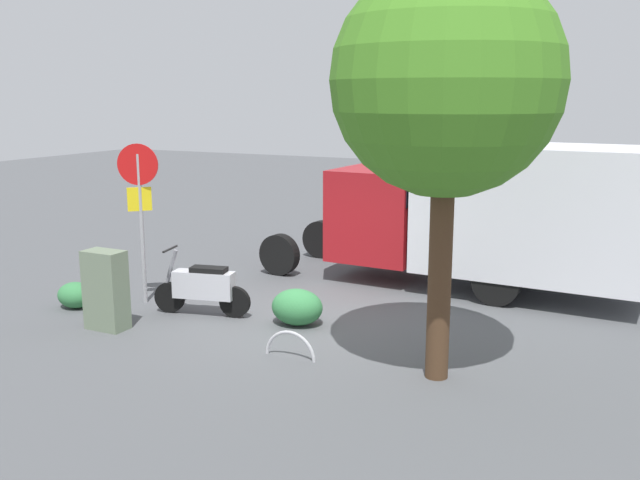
% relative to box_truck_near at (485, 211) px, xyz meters
% --- Properties ---
extents(ground_plane, '(60.00, 60.00, 0.00)m').
position_rel_box_truck_near_xyz_m(ground_plane, '(2.50, 3.46, -1.62)').
color(ground_plane, '#4E5053').
extents(box_truck_near, '(7.84, 2.50, 2.94)m').
position_rel_box_truck_near_xyz_m(box_truck_near, '(0.00, 0.00, 0.00)').
color(box_truck_near, black).
rests_on(box_truck_near, ground).
extents(motorcycle, '(1.79, 0.68, 1.20)m').
position_rel_box_truck_near_xyz_m(motorcycle, '(4.06, 3.89, -1.10)').
color(motorcycle, black).
rests_on(motorcycle, ground).
extents(stop_sign, '(0.71, 0.33, 3.01)m').
position_rel_box_truck_near_xyz_m(stop_sign, '(5.52, 3.75, 0.38)').
color(stop_sign, '#9E9EA3').
rests_on(stop_sign, ground).
extents(street_tree, '(3.04, 3.04, 5.57)m').
position_rel_box_truck_near_xyz_m(street_tree, '(-0.52, 4.78, 2.41)').
color(street_tree, '#47301E').
rests_on(street_tree, ground).
extents(utility_cabinet, '(0.69, 0.41, 1.34)m').
position_rel_box_truck_near_xyz_m(utility_cabinet, '(5.08, 5.22, -0.95)').
color(utility_cabinet, slate).
rests_on(utility_cabinet, ground).
extents(bike_rack_hoop, '(0.85, 0.05, 0.85)m').
position_rel_box_truck_near_xyz_m(bike_rack_hoop, '(1.67, 5.05, -1.62)').
color(bike_rack_hoop, '#B7B7BC').
rests_on(bike_rack_hoop, ground).
extents(shrub_near_sign, '(0.91, 0.74, 0.62)m').
position_rel_box_truck_near_xyz_m(shrub_near_sign, '(2.31, 3.62, -1.31)').
color(shrub_near_sign, '#337942').
rests_on(shrub_near_sign, ground).
extents(shrub_mid_verge, '(0.70, 0.58, 0.48)m').
position_rel_box_truck_near_xyz_m(shrub_mid_verge, '(6.45, 4.57, -1.38)').
color(shrub_mid_verge, '#357C44').
rests_on(shrub_mid_verge, ground).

